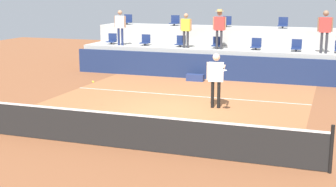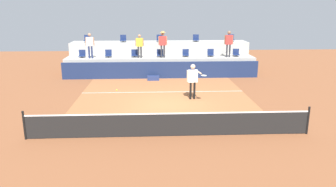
# 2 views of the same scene
# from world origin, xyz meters

# --- Properties ---
(ground_plane) EXTENTS (40.00, 40.00, 0.00)m
(ground_plane) POSITION_xyz_m (0.00, 0.00, 0.00)
(ground_plane) COLOR brown
(court_inner_paint) EXTENTS (9.00, 10.00, 0.01)m
(court_inner_paint) POSITION_xyz_m (0.00, 1.00, 0.00)
(court_inner_paint) COLOR #A36038
(court_inner_paint) RESTS_ON ground_plane
(court_service_line) EXTENTS (9.00, 0.06, 0.00)m
(court_service_line) POSITION_xyz_m (0.00, 2.40, 0.01)
(court_service_line) COLOR silver
(court_service_line) RESTS_ON ground_plane
(tennis_net) EXTENTS (10.48, 0.08, 1.07)m
(tennis_net) POSITION_xyz_m (0.00, -4.00, 0.50)
(tennis_net) COLOR black
(tennis_net) RESTS_ON ground_plane
(sponsor_backboard) EXTENTS (13.00, 0.16, 1.10)m
(sponsor_backboard) POSITION_xyz_m (0.00, 6.00, 0.55)
(sponsor_backboard) COLOR navy
(sponsor_backboard) RESTS_ON ground_plane
(seating_tier_lower) EXTENTS (13.00, 1.80, 1.25)m
(seating_tier_lower) POSITION_xyz_m (0.00, 7.30, 0.62)
(seating_tier_lower) COLOR #ADAAA3
(seating_tier_lower) RESTS_ON ground_plane
(seating_tier_upper) EXTENTS (13.00, 1.80, 2.10)m
(seating_tier_upper) POSITION_xyz_m (0.00, 9.10, 1.05)
(seating_tier_upper) COLOR #ADAAA3
(seating_tier_upper) RESTS_ON ground_plane
(stadium_chair_lower_far_left) EXTENTS (0.44, 0.40, 0.52)m
(stadium_chair_lower_far_left) POSITION_xyz_m (-5.38, 7.23, 1.46)
(stadium_chair_lower_far_left) COLOR #2D2D33
(stadium_chair_lower_far_left) RESTS_ON seating_tier_lower
(stadium_chair_lower_left) EXTENTS (0.44, 0.40, 0.52)m
(stadium_chair_lower_left) POSITION_xyz_m (-3.59, 7.23, 1.46)
(stadium_chair_lower_left) COLOR #2D2D33
(stadium_chair_lower_left) RESTS_ON seating_tier_lower
(stadium_chair_lower_mid_left) EXTENTS (0.44, 0.40, 0.52)m
(stadium_chair_lower_mid_left) POSITION_xyz_m (-1.80, 7.23, 1.46)
(stadium_chair_lower_mid_left) COLOR #2D2D33
(stadium_chair_lower_mid_left) RESTS_ON seating_tier_lower
(stadium_chair_lower_center) EXTENTS (0.44, 0.40, 0.52)m
(stadium_chair_lower_center) POSITION_xyz_m (-0.03, 7.23, 1.46)
(stadium_chair_lower_center) COLOR #2D2D33
(stadium_chair_lower_center) RESTS_ON seating_tier_lower
(stadium_chair_lower_mid_right) EXTENTS (0.44, 0.40, 0.52)m
(stadium_chair_lower_mid_right) POSITION_xyz_m (1.76, 7.23, 1.46)
(stadium_chair_lower_mid_right) COLOR #2D2D33
(stadium_chair_lower_mid_right) RESTS_ON seating_tier_lower
(stadium_chair_lower_right) EXTENTS (0.44, 0.40, 0.52)m
(stadium_chair_lower_right) POSITION_xyz_m (3.51, 7.23, 1.46)
(stadium_chair_lower_right) COLOR #2D2D33
(stadium_chair_lower_right) RESTS_ON seating_tier_lower
(stadium_chair_upper_far_left) EXTENTS (0.44, 0.40, 0.52)m
(stadium_chair_upper_far_left) POSITION_xyz_m (-5.32, 9.03, 2.31)
(stadium_chair_upper_far_left) COLOR #2D2D33
(stadium_chair_upper_far_left) RESTS_ON seating_tier_upper
(stadium_chair_upper_left) EXTENTS (0.44, 0.40, 0.52)m
(stadium_chair_upper_left) POSITION_xyz_m (-2.70, 9.03, 2.31)
(stadium_chair_upper_left) COLOR #2D2D33
(stadium_chair_upper_left) RESTS_ON seating_tier_upper
(stadium_chair_upper_center) EXTENTS (0.44, 0.40, 0.52)m
(stadium_chair_upper_center) POSITION_xyz_m (-0.01, 9.03, 2.31)
(stadium_chair_upper_center) COLOR #2D2D33
(stadium_chair_upper_center) RESTS_ON seating_tier_upper
(stadium_chair_upper_right) EXTENTS (0.44, 0.40, 0.52)m
(stadium_chair_upper_right) POSITION_xyz_m (2.70, 9.03, 2.31)
(stadium_chair_upper_right) COLOR #2D2D33
(stadium_chair_upper_right) RESTS_ON seating_tier_upper
(tennis_player) EXTENTS (0.89, 1.21, 1.83)m
(tennis_player) POSITION_xyz_m (1.48, 0.89, 1.13)
(tennis_player) COLOR black
(tennis_player) RESTS_ON ground_plane
(spectator_in_white) EXTENTS (0.59, 0.23, 1.68)m
(spectator_in_white) POSITION_xyz_m (-4.73, 6.85, 2.26)
(spectator_in_white) COLOR navy
(spectator_in_white) RESTS_ON seating_tier_lower
(spectator_in_grey) EXTENTS (0.57, 0.23, 1.58)m
(spectator_in_grey) POSITION_xyz_m (-1.42, 6.85, 2.19)
(spectator_in_grey) COLOR #2D2D33
(spectator_in_grey) RESTS_ON seating_tier_lower
(spectator_with_hat) EXTENTS (0.60, 0.44, 1.78)m
(spectator_with_hat) POSITION_xyz_m (0.15, 6.85, 2.35)
(spectator_with_hat) COLOR #2D2D33
(spectator_with_hat) RESTS_ON seating_tier_lower
(spectator_leaning_on_rail) EXTENTS (0.62, 0.24, 1.80)m
(spectator_leaning_on_rail) POSITION_xyz_m (4.65, 6.85, 2.35)
(spectator_leaning_on_rail) COLOR #2D2D33
(spectator_leaning_on_rail) RESTS_ON seating_tier_lower
(tennis_ball) EXTENTS (0.07, 0.07, 0.07)m
(tennis_ball) POSITION_xyz_m (-2.24, -0.66, 0.94)
(tennis_ball) COLOR #CCE033
(equipment_bag) EXTENTS (0.76, 0.28, 0.30)m
(equipment_bag) POSITION_xyz_m (-0.53, 5.38, 0.15)
(equipment_bag) COLOR navy
(equipment_bag) RESTS_ON ground_plane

